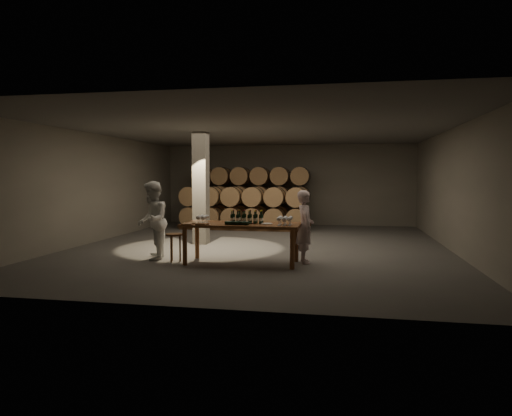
% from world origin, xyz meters
% --- Properties ---
extents(room, '(12.00, 12.00, 12.00)m').
position_xyz_m(room, '(-1.80, 0.20, 1.60)').
color(room, '#555350').
rests_on(room, ground).
extents(tasting_table, '(2.60, 1.10, 0.90)m').
position_xyz_m(tasting_table, '(0.00, -2.50, 0.80)').
color(tasting_table, brown).
rests_on(tasting_table, ground).
extents(barrel_stack_back, '(4.70, 0.95, 2.31)m').
position_xyz_m(barrel_stack_back, '(-1.35, 5.20, 1.20)').
color(barrel_stack_back, brown).
rests_on(barrel_stack_back, ground).
extents(barrel_stack_front, '(4.70, 0.95, 1.57)m').
position_xyz_m(barrel_stack_front, '(-1.35, 3.80, 0.83)').
color(barrel_stack_front, brown).
rests_on(barrel_stack_front, ground).
extents(bottle_cluster, '(0.72, 0.22, 0.30)m').
position_xyz_m(bottle_cluster, '(0.11, -2.44, 1.01)').
color(bottle_cluster, black).
rests_on(bottle_cluster, tasting_table).
extents(lying_bottles, '(0.62, 0.08, 0.08)m').
position_xyz_m(lying_bottles, '(-0.02, -2.85, 0.94)').
color(lying_bottles, black).
rests_on(lying_bottles, tasting_table).
extents(glass_cluster_left, '(0.20, 0.42, 0.18)m').
position_xyz_m(glass_cluster_left, '(-0.86, -2.64, 1.03)').
color(glass_cluster_left, silver).
rests_on(glass_cluster_left, tasting_table).
extents(glass_cluster_right, '(0.31, 0.42, 0.19)m').
position_xyz_m(glass_cluster_right, '(0.99, -2.64, 1.03)').
color(glass_cluster_right, silver).
rests_on(glass_cluster_right, tasting_table).
extents(plate, '(0.26, 0.26, 0.01)m').
position_xyz_m(plate, '(0.57, -2.52, 0.91)').
color(plate, white).
rests_on(plate, tasting_table).
extents(notebook_near, '(0.27, 0.23, 0.03)m').
position_xyz_m(notebook_near, '(-0.79, -2.90, 0.92)').
color(notebook_near, brown).
rests_on(notebook_near, tasting_table).
extents(notebook_corner, '(0.25, 0.31, 0.02)m').
position_xyz_m(notebook_corner, '(-1.10, -2.90, 0.91)').
color(notebook_corner, brown).
rests_on(notebook_corner, tasting_table).
extents(pen, '(0.14, 0.02, 0.01)m').
position_xyz_m(pen, '(-0.67, -2.94, 0.91)').
color(pen, black).
rests_on(pen, tasting_table).
extents(stool, '(0.38, 0.38, 0.64)m').
position_xyz_m(stool, '(-1.56, -2.57, 0.52)').
color(stool, brown).
rests_on(stool, ground).
extents(person_man, '(0.53, 0.68, 1.63)m').
position_xyz_m(person_man, '(1.38, -2.18, 0.82)').
color(person_man, beige).
rests_on(person_man, ground).
extents(person_woman, '(0.94, 1.06, 1.83)m').
position_xyz_m(person_woman, '(-2.15, -2.42, 0.92)').
color(person_woman, white).
rests_on(person_woman, ground).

